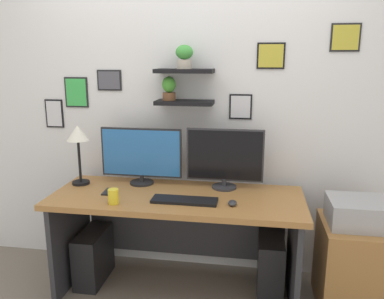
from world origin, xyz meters
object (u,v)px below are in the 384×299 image
(monitor_right, at_px, (225,158))
(computer_mouse, at_px, (232,203))
(desk_lamp, at_px, (78,139))
(computer_tower_right, at_px, (270,265))
(desk, at_px, (179,219))
(computer_tower_left, at_px, (94,256))
(drawer_cabinet, at_px, (352,266))
(printer, at_px, (358,212))
(keyboard, at_px, (185,200))
(monitor_left, at_px, (141,155))
(pen_cup, at_px, (113,196))
(cell_phone, at_px, (109,192))

(monitor_right, distance_m, computer_mouse, 0.41)
(desk_lamp, relative_size, computer_tower_right, 1.03)
(desk, distance_m, computer_tower_left, 0.75)
(computer_mouse, relative_size, computer_tower_right, 0.20)
(drawer_cabinet, height_order, computer_tower_right, drawer_cabinet)
(printer, bearing_deg, keyboard, -173.47)
(desk, xyz_separation_m, monitor_left, (-0.31, 0.16, 0.43))
(computer_mouse, xyz_separation_m, drawer_cabinet, (0.82, 0.14, -0.46))
(pen_cup, height_order, printer, pen_cup)
(monitor_right, bearing_deg, printer, -12.81)
(computer_tower_right, bearing_deg, printer, -7.98)
(desk, height_order, computer_mouse, computer_mouse)
(printer, xyz_separation_m, computer_tower_left, (-1.88, 0.03, -0.50))
(cell_phone, relative_size, computer_tower_left, 0.35)
(pen_cup, bearing_deg, computer_tower_right, 16.70)
(computer_tower_left, bearing_deg, computer_mouse, -8.91)
(desk, relative_size, cell_phone, 12.56)
(drawer_cabinet, relative_size, printer, 1.61)
(desk, height_order, printer, printer)
(monitor_right, height_order, printer, monitor_right)
(desk, bearing_deg, printer, -2.05)
(computer_mouse, xyz_separation_m, desk_lamp, (-1.17, 0.25, 0.34))
(keyboard, height_order, desk_lamp, desk_lamp)
(desk_lamp, bearing_deg, pen_cup, -41.98)
(desk, bearing_deg, computer_mouse, -24.61)
(desk_lamp, bearing_deg, computer_tower_left, -39.77)
(monitor_right, bearing_deg, computer_tower_left, -169.87)
(cell_phone, relative_size, printer, 0.37)
(monitor_left, xyz_separation_m, printer, (1.53, -0.20, -0.28))
(monitor_left, xyz_separation_m, pen_cup, (-0.06, -0.44, -0.17))
(pen_cup, bearing_deg, desk, 36.64)
(monitor_right, height_order, drawer_cabinet, monitor_right)
(desk_lamp, xyz_separation_m, computer_tower_left, (0.10, -0.09, -0.90))
(computer_tower_left, height_order, computer_tower_right, computer_tower_right)
(desk, relative_size, printer, 4.63)
(desk, bearing_deg, cell_phone, -171.06)
(desk, distance_m, monitor_left, 0.56)
(monitor_right, relative_size, computer_tower_left, 1.40)
(computer_mouse, bearing_deg, printer, 9.59)
(keyboard, xyz_separation_m, printer, (1.14, 0.13, -0.06))
(monitor_right, distance_m, computer_tower_right, 0.85)
(monitor_right, distance_m, pen_cup, 0.84)
(desk_lamp, xyz_separation_m, cell_phone, (0.28, -0.15, -0.35))
(monitor_left, distance_m, cell_phone, 0.37)
(pen_cup, height_order, computer_tower_left, pen_cup)
(cell_phone, height_order, pen_cup, pen_cup)
(pen_cup, xyz_separation_m, computer_tower_right, (1.05, 0.31, -0.58))
(cell_phone, bearing_deg, computer_tower_left, 158.08)
(keyboard, xyz_separation_m, desk_lamp, (-0.85, 0.24, 0.34))
(computer_mouse, height_order, pen_cup, pen_cup)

